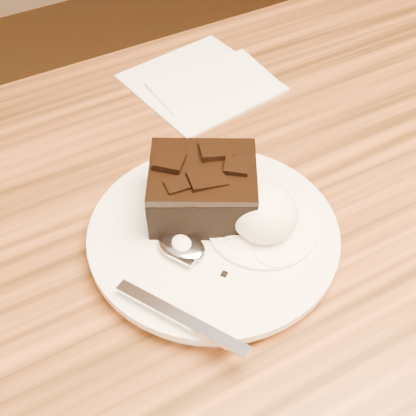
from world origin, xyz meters
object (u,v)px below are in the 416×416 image
plate (213,237)px  ice_cream_scoop (263,212)px  spoon (182,247)px  napkin (201,82)px  brownie (203,191)px

plate → ice_cream_scoop: 0.05m
ice_cream_scoop → spoon: bearing=170.9°
napkin → spoon: bearing=-122.7°
ice_cream_scoop → brownie: bearing=124.6°
brownie → spoon: bearing=-138.8°
brownie → ice_cream_scoop: ice_cream_scoop is taller
ice_cream_scoop → napkin: ice_cream_scoop is taller
brownie → spoon: (-0.04, -0.04, -0.02)m
plate → brownie: (0.01, 0.03, 0.03)m
brownie → ice_cream_scoop: 0.06m
plate → spoon: (-0.04, -0.01, 0.01)m
plate → napkin: plate is taller
plate → spoon: 0.04m
plate → napkin: 0.26m
ice_cream_scoop → spoon: size_ratio=0.36×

